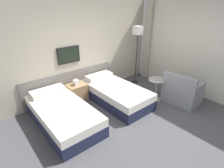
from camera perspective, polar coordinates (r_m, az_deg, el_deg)
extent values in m
plane|color=#47474C|center=(4.16, 9.53, -12.54)|extent=(16.00, 16.00, 0.00)
cube|color=#B7AD99|center=(5.14, -8.57, 11.58)|extent=(10.00, 0.06, 2.70)
cube|color=slate|center=(5.13, -13.00, 0.01)|extent=(2.74, 0.04, 0.81)
cube|color=black|center=(4.85, -13.97, 9.20)|extent=(0.64, 0.03, 0.44)
cube|color=black|center=(4.84, -13.88, 9.17)|extent=(0.58, 0.01, 0.38)
cube|color=white|center=(5.46, 28.83, 9.62)|extent=(0.06, 4.68, 2.70)
cube|color=beige|center=(5.43, 28.58, 9.26)|extent=(0.03, 4.31, 2.64)
cube|color=#A8A393|center=(6.34, 11.40, 13.58)|extent=(0.10, 0.24, 2.64)
cube|color=#1E233D|center=(4.16, -15.49, -10.86)|extent=(1.01, 2.00, 0.27)
cube|color=silver|center=(4.04, -15.85, -8.23)|extent=(1.00, 1.98, 0.19)
cube|color=silver|center=(4.60, -20.21, -2.32)|extent=(0.81, 0.34, 0.13)
cube|color=#1E233D|center=(4.87, 1.28, -4.27)|extent=(1.01, 2.00, 0.27)
cube|color=silver|center=(4.76, 1.31, -1.87)|extent=(1.00, 1.98, 0.19)
cube|color=silver|center=(5.25, -4.24, 2.57)|extent=(0.81, 0.34, 0.13)
cube|color=#9E7A51|center=(4.99, -11.36, -2.70)|extent=(0.50, 0.42, 0.48)
cube|color=silver|center=(4.86, -11.66, 0.53)|extent=(0.14, 0.14, 0.14)
cylinder|color=black|center=(6.17, 7.47, 0.76)|extent=(0.24, 0.24, 0.02)
cylinder|color=black|center=(5.89, 7.90, 7.99)|extent=(0.02, 0.02, 1.61)
cube|color=silver|center=(5.70, 8.46, 16.97)|extent=(0.24, 0.24, 0.25)
cylinder|color=gray|center=(5.20, 13.89, -4.65)|extent=(0.31, 0.31, 0.01)
cylinder|color=gray|center=(5.06, 14.23, -1.71)|extent=(0.05, 0.05, 0.58)
cylinder|color=gray|center=(4.94, 14.58, 1.41)|extent=(0.48, 0.48, 0.02)
cube|color=gray|center=(5.20, 21.89, -3.03)|extent=(0.81, 0.94, 0.46)
cube|color=gray|center=(4.75, 21.04, 0.31)|extent=(0.17, 0.89, 0.42)
cube|color=gray|center=(4.96, 26.57, -1.22)|extent=(0.64, 0.14, 0.18)
cube|color=gray|center=(5.22, 18.54, 1.46)|extent=(0.64, 0.14, 0.18)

